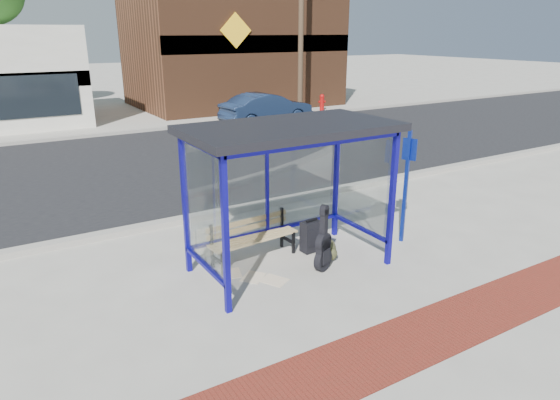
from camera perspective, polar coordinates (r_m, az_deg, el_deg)
ground at (r=8.48m, az=1.13°, el=-7.65°), size 120.00×120.00×0.00m
brick_paver_strip at (r=6.73m, az=13.48°, el=-15.86°), size 60.00×1.00×0.01m
curb_near at (r=10.82m, az=-7.08°, el=-1.46°), size 60.00×0.25×0.12m
street_asphalt at (r=15.45m, az=-14.93°, el=3.98°), size 60.00×10.00×0.00m
curb_far at (r=20.28m, az=-19.17°, el=7.16°), size 60.00×0.25×0.12m
far_sidewalk at (r=22.12m, az=-20.26°, el=7.79°), size 60.00×4.00×0.01m
bus_shelter at (r=7.85m, az=0.94°, el=6.22°), size 3.30×1.80×2.42m
storefront_brown at (r=27.69m, az=-5.53°, el=17.47°), size 10.00×7.08×6.40m
tree_right at (r=32.94m, az=-0.95°, el=21.66°), size 3.60×3.60×7.03m
utility_pole_east at (r=23.74m, az=2.41°, el=19.53°), size 1.60×0.24×8.00m
bench at (r=8.60m, az=-3.21°, el=-4.12°), size 1.65×0.52×0.76m
guitar_bag at (r=8.23m, az=4.96°, el=-5.54°), size 0.41×0.26×1.09m
suitcase at (r=8.96m, az=3.59°, el=-4.18°), size 0.37×0.25×0.62m
backpack at (r=8.69m, az=5.54°, el=-5.68°), size 0.37×0.35×0.41m
sign_post at (r=9.37m, az=14.24°, el=2.17°), size 0.14×0.25×2.12m
newspaper_a at (r=8.30m, az=-5.54°, el=-8.34°), size 0.39×0.44×0.01m
newspaper_b at (r=8.16m, az=-3.07°, el=-8.80°), size 0.51×0.49×0.01m
newspaper_c at (r=8.05m, az=-0.66°, el=-9.16°), size 0.47×0.51×0.01m
parked_car at (r=21.45m, az=-1.53°, el=10.39°), size 4.12×1.74×1.32m
fire_hydrant at (r=25.39m, az=4.82°, el=11.14°), size 0.37×0.24×0.82m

